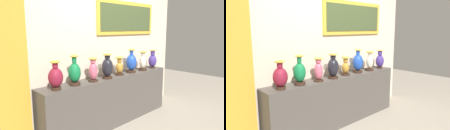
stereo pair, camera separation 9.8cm
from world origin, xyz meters
TOP-DOWN VIEW (x-y plane):
  - ground_plane at (0.00, 0.00)m, footprint 9.79×9.79m
  - display_shelf at (0.00, 0.00)m, footprint 2.51×0.35m
  - back_wall at (0.01, 0.23)m, footprint 3.79×0.14m
  - curtain_gold at (-1.54, 0.11)m, footprint 0.46×0.08m
  - vase_burgundy at (-1.04, -0.06)m, footprint 0.18×0.18m
  - vase_emerald at (-0.75, -0.04)m, footprint 0.17×0.17m
  - vase_rose at (-0.44, -0.05)m, footprint 0.14×0.14m
  - vase_onyx at (-0.16, -0.06)m, footprint 0.18×0.18m
  - vase_ochre at (0.14, -0.03)m, footprint 0.14×0.14m
  - vase_sapphire at (0.44, -0.04)m, footprint 0.18×0.18m
  - vase_ivory at (0.74, -0.05)m, footprint 0.15×0.15m
  - vase_indigo at (1.05, -0.05)m, footprint 0.16×0.16m

SIDE VIEW (x-z plane):
  - ground_plane at x=0.00m, z-range 0.00..0.00m
  - display_shelf at x=0.00m, z-range 0.00..0.81m
  - vase_ochre at x=0.14m, z-range 0.79..1.10m
  - vase_ivory at x=0.74m, z-range 0.79..1.14m
  - vase_indigo at x=1.05m, z-range 0.79..1.14m
  - vase_rose at x=-0.44m, z-range 0.80..1.14m
  - vase_burgundy at x=-1.04m, z-range 0.79..1.16m
  - vase_emerald at x=-0.75m, z-range 0.78..1.19m
  - vase_onyx at x=-0.16m, z-range 0.79..1.17m
  - vase_sapphire at x=0.44m, z-range 0.78..1.19m
  - curtain_gold at x=-1.54m, z-range 0.00..2.03m
  - back_wall at x=0.01m, z-range 0.01..2.95m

